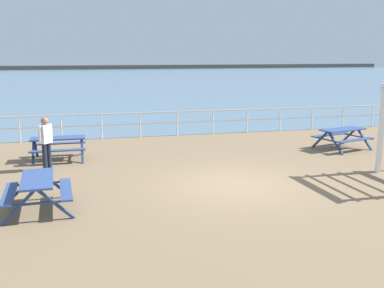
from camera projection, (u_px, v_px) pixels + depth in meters
The scene contains 8 objects.
ground_plane at pixel (234, 188), 12.40m from camera, with size 30.00×24.00×0.20m, color #846B4C.
sea_band at pixel (112, 79), 62.58m from camera, with size 142.00×90.00×0.01m, color slate.
distant_shoreline at pixel (100, 69), 103.50m from camera, with size 142.00×6.00×1.80m, color #4C4C47.
seaward_railing at pixel (177, 119), 19.61m from camera, with size 23.07×0.07×1.08m.
picnic_table_near_left at pixel (38, 186), 10.24m from camera, with size 1.63×1.88×0.80m.
picnic_table_near_right at pixel (343, 134), 16.88m from camera, with size 2.15×1.94×0.80m.
picnic_table_mid_centre at pixel (58, 143), 15.15m from camera, with size 1.80×1.55×0.80m.
visitor at pixel (46, 140), 13.75m from camera, with size 0.39×0.41×1.66m.
Camera 1 is at (-3.98, -11.28, 3.58)m, focal length 41.60 mm.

